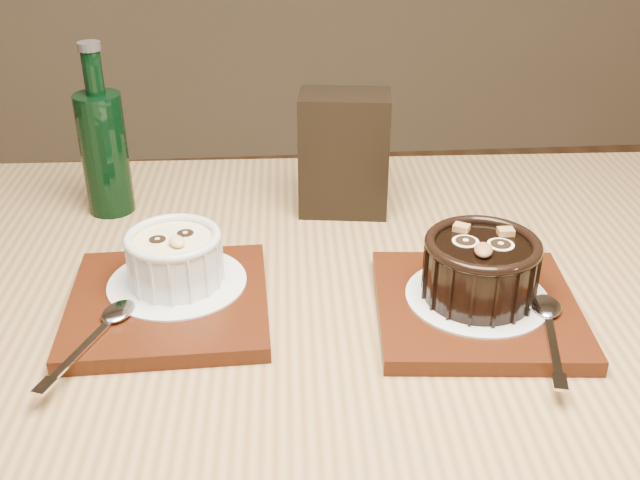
% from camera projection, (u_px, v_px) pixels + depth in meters
% --- Properties ---
extents(table, '(1.23, 0.84, 0.75)m').
position_uv_depth(table, '(312.00, 408.00, 0.71)').
color(table, olive).
rests_on(table, ground).
extents(tray_left, '(0.18, 0.18, 0.01)m').
position_uv_depth(tray_left, '(169.00, 303.00, 0.69)').
color(tray_left, '#431A0B').
rests_on(tray_left, table).
extents(doily_left, '(0.13, 0.13, 0.00)m').
position_uv_depth(doily_left, '(177.00, 282.00, 0.70)').
color(doily_left, white).
rests_on(doily_left, tray_left).
extents(ramekin_white, '(0.09, 0.09, 0.05)m').
position_uv_depth(ramekin_white, '(175.00, 256.00, 0.69)').
color(ramekin_white, silver).
rests_on(ramekin_white, doily_left).
extents(spoon_left, '(0.08, 0.13, 0.01)m').
position_uv_depth(spoon_left, '(96.00, 333.00, 0.63)').
color(spoon_left, silver).
rests_on(spoon_left, tray_left).
extents(tray_right, '(0.20, 0.20, 0.01)m').
position_uv_depth(tray_right, '(476.00, 308.00, 0.68)').
color(tray_right, '#431A0B').
rests_on(tray_right, table).
extents(doily_right, '(0.13, 0.13, 0.00)m').
position_uv_depth(doily_right, '(477.00, 297.00, 0.68)').
color(doily_right, white).
rests_on(doily_right, tray_right).
extents(ramekin_dark, '(0.10, 0.10, 0.06)m').
position_uv_depth(ramekin_dark, '(481.00, 266.00, 0.67)').
color(ramekin_dark, black).
rests_on(ramekin_dark, doily_right).
extents(spoon_right, '(0.06, 0.14, 0.01)m').
position_uv_depth(spoon_right, '(551.00, 328.00, 0.63)').
color(spoon_right, silver).
rests_on(spoon_right, tray_right).
extents(condiment_stand, '(0.11, 0.07, 0.14)m').
position_uv_depth(condiment_stand, '(344.00, 154.00, 0.84)').
color(condiment_stand, black).
rests_on(condiment_stand, table).
extents(green_bottle, '(0.05, 0.05, 0.20)m').
position_uv_depth(green_bottle, '(104.00, 149.00, 0.84)').
color(green_bottle, black).
rests_on(green_bottle, table).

